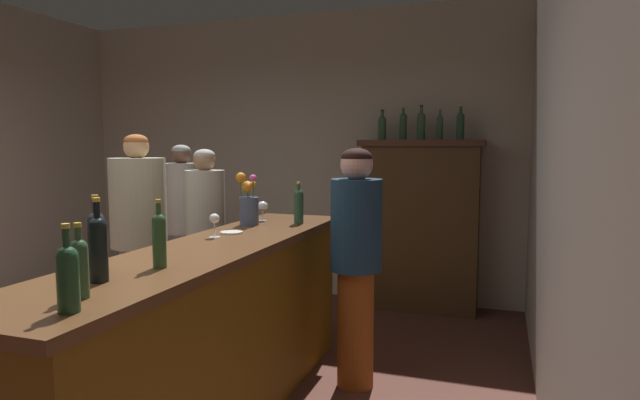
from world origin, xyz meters
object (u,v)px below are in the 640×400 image
wine_bottle_pinot (97,239)px  patron_by_cabinet (206,237)px  cheese_plate (231,232)px  bar_counter (212,336)px  wine_bottle_malbec (299,205)px  wine_bottle_rose (68,275)px  wine_glass_front (214,220)px  flower_arrangement (248,204)px  wine_bottle_syrah (79,265)px  wine_bottle_riesling (98,246)px  display_bottle_center (421,125)px  bartender (356,256)px  display_bottle_left (382,126)px  display_bottle_midright (440,126)px  display_bottle_midleft (403,125)px  display_cabinet (420,222)px  wine_glass_mid (263,207)px  display_bottle_right (460,124)px  patron_near_entrance (183,225)px  patron_tall (139,240)px  wine_bottle_chardonnay (159,238)px

wine_bottle_pinot → patron_by_cabinet: 2.01m
wine_bottle_pinot → cheese_plate: wine_bottle_pinot is taller
bar_counter → wine_bottle_malbec: size_ratio=9.61×
wine_bottle_rose → wine_glass_front: size_ratio=2.03×
flower_arrangement → cheese_plate: bearing=-80.6°
wine_bottle_syrah → wine_bottle_riesling: (-0.10, 0.22, 0.03)m
display_bottle_center → bartender: display_bottle_center is taller
display_bottle_left → bartender: display_bottle_left is taller
wine_bottle_rose → cheese_plate: wine_bottle_rose is taller
wine_bottle_riesling → display_bottle_midright: bearing=74.4°
cheese_plate → bartender: bearing=25.3°
display_bottle_midleft → bartender: display_bottle_midleft is taller
bar_counter → wine_bottle_rose: size_ratio=9.71×
flower_arrangement → display_bottle_midright: 2.22m
bar_counter → wine_bottle_rose: bearing=-81.8°
flower_arrangement → display_cabinet: bearing=63.0°
wine_glass_front → cheese_plate: bearing=82.0°
bar_counter → wine_bottle_riesling: (-0.02, -0.85, 0.67)m
wine_bottle_rose → wine_glass_mid: (-0.33, 2.22, -0.02)m
wine_bottle_syrah → cheese_plate: wine_bottle_syrah is taller
display_bottle_right → wine_bottle_rose: bearing=-104.1°
wine_glass_front → display_cabinet: bearing=69.2°
wine_bottle_rose → cheese_plate: size_ratio=2.10×
patron_near_entrance → display_cabinet: bearing=81.5°
flower_arrangement → display_bottle_midright: (1.10, 1.83, 0.59)m
display_bottle_right → patron_tall: display_bottle_right is taller
wine_bottle_syrah → display_bottle_midright: 3.83m
display_cabinet → wine_bottle_riesling: 3.57m
display_bottle_right → bartender: display_bottle_right is taller
cheese_plate → bartender: (0.73, 0.34, -0.17)m
wine_bottle_pinot → wine_bottle_chardonnay: bearing=39.6°
display_bottle_midright → bartender: bearing=-99.7°
patron_near_entrance → wine_glass_front: bearing=3.7°
wine_bottle_riesling → flower_arrangement: flower_arrangement is taller
patron_by_cabinet → bartender: bartender is taller
flower_arrangement → patron_tall: size_ratio=0.22×
wine_bottle_rose → wine_bottle_riesling: (-0.19, 0.36, 0.02)m
display_bottle_midright → patron_near_entrance: size_ratio=0.19×
wine_glass_front → display_bottle_right: (1.25, 2.36, 0.65)m
wine_bottle_malbec → wine_bottle_syrah: bearing=-92.0°
wine_bottle_pinot → patron_tall: (-0.84, 1.37, -0.28)m
display_bottle_midright → display_bottle_right: bearing=0.0°
wine_bottle_syrah → cheese_plate: (-0.18, 1.48, -0.12)m
wine_bottle_rose → display_bottle_left: 3.88m
display_bottle_left → display_bottle_right: size_ratio=0.91×
wine_bottle_syrah → display_bottle_midleft: bearing=82.0°
display_cabinet → cheese_plate: 2.37m
bar_counter → display_bottle_center: 3.01m
bar_counter → display_cabinet: (0.78, 2.62, 0.34)m
display_cabinet → display_bottle_midright: 0.94m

